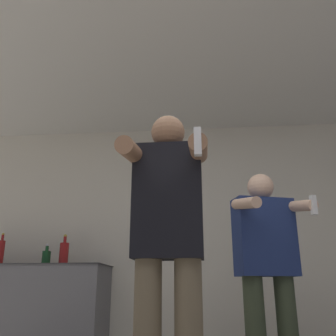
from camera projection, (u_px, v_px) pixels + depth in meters
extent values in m
cube|color=beige|center=(199.00, 235.00, 4.15)|extent=(7.00, 0.06, 2.55)
cube|color=silver|center=(193.00, 63.00, 3.26)|extent=(7.00, 3.19, 0.05)
cube|color=slate|center=(21.00, 314.00, 3.74)|extent=(1.68, 0.59, 0.94)
cube|color=#38383A|center=(27.00, 266.00, 3.89)|extent=(1.71, 0.62, 0.01)
cylinder|color=maroon|center=(1.00, 253.00, 3.96)|extent=(0.07, 0.07, 0.26)
cylinder|color=maroon|center=(3.00, 237.00, 4.01)|extent=(0.03, 0.03, 0.07)
sphere|color=#B29933|center=(3.00, 234.00, 4.02)|extent=(0.03, 0.03, 0.03)
cylinder|color=maroon|center=(64.00, 254.00, 3.89)|extent=(0.09, 0.09, 0.22)
cylinder|color=maroon|center=(65.00, 239.00, 3.94)|extent=(0.03, 0.03, 0.07)
sphere|color=#B29933|center=(65.00, 236.00, 3.95)|extent=(0.04, 0.04, 0.04)
cylinder|color=#194723|center=(46.00, 258.00, 3.90)|extent=(0.09, 0.09, 0.14)
cylinder|color=#194723|center=(47.00, 248.00, 3.93)|extent=(0.03, 0.03, 0.06)
sphere|color=silver|center=(47.00, 245.00, 3.94)|extent=(0.04, 0.04, 0.04)
cube|color=black|center=(168.00, 201.00, 2.09)|extent=(0.38, 0.20, 0.64)
sphere|color=#9E7051|center=(168.00, 132.00, 2.22)|extent=(0.20, 0.20, 0.20)
cylinder|color=#9E7051|center=(131.00, 151.00, 2.01)|extent=(0.10, 0.38, 0.16)
cylinder|color=#9E7051|center=(199.00, 149.00, 1.97)|extent=(0.10, 0.38, 0.16)
cube|color=white|center=(198.00, 142.00, 1.79)|extent=(0.04, 0.04, 0.14)
cylinder|color=#38422D|center=(256.00, 334.00, 2.67)|extent=(0.15, 0.15, 0.79)
cylinder|color=#38422D|center=(288.00, 333.00, 2.71)|extent=(0.15, 0.15, 0.79)
cube|color=navy|center=(264.00, 237.00, 2.91)|extent=(0.50, 0.33, 0.59)
sphere|color=beige|center=(260.00, 187.00, 3.03)|extent=(0.21, 0.21, 0.21)
cylinder|color=beige|center=(246.00, 203.00, 2.76)|extent=(0.19, 0.39, 0.15)
cylinder|color=beige|center=(299.00, 206.00, 2.85)|extent=(0.19, 0.39, 0.15)
cube|color=white|center=(313.00, 205.00, 2.67)|extent=(0.05, 0.05, 0.14)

